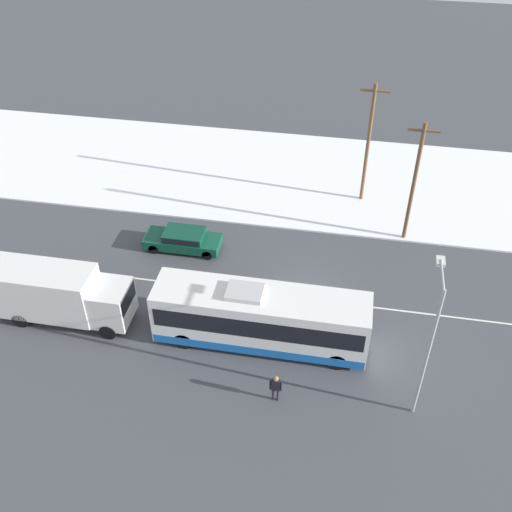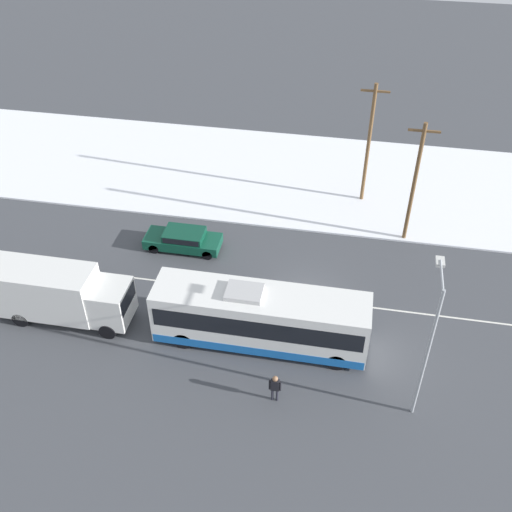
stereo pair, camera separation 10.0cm
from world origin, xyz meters
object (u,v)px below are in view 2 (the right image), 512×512
(city_bus, at_px, (260,318))
(utility_pole_snowlot, at_px, (369,143))
(pedestrian_at_stop, at_px, (275,386))
(utility_pole_roadside, at_px, (414,182))
(streetlamp, at_px, (430,333))
(box_truck, at_px, (57,293))
(sedan_car, at_px, (183,239))

(city_bus, xyz_separation_m, utility_pole_snowlot, (4.55, 14.31, 2.74))
(pedestrian_at_stop, height_order, utility_pole_roadside, utility_pole_roadside)
(utility_pole_roadside, bearing_deg, streetlamp, -88.72)
(box_truck, relative_size, pedestrian_at_stop, 4.58)
(box_truck, height_order, utility_pole_roadside, utility_pole_roadside)
(utility_pole_roadside, bearing_deg, utility_pole_snowlot, 125.49)
(utility_pole_snowlot, bearing_deg, utility_pole_roadside, -54.51)
(utility_pole_roadside, height_order, utility_pole_snowlot, utility_pole_snowlot)
(city_bus, distance_m, utility_pole_roadside, 12.94)
(streetlamp, relative_size, utility_pole_snowlot, 0.90)
(box_truck, xyz_separation_m, pedestrian_at_stop, (12.14, -3.40, -0.76))
(box_truck, xyz_separation_m, sedan_car, (4.78, 7.04, -1.05))
(streetlamp, bearing_deg, pedestrian_at_stop, -171.69)
(box_truck, height_order, pedestrian_at_stop, box_truck)
(streetlamp, bearing_deg, utility_pole_snowlot, 100.50)
(sedan_car, height_order, utility_pole_roadside, utility_pole_roadside)
(sedan_car, bearing_deg, utility_pole_snowlot, -144.83)
(sedan_car, xyz_separation_m, utility_pole_snowlot, (10.58, 7.46, 3.69))
(box_truck, bearing_deg, streetlamp, -7.59)
(box_truck, relative_size, sedan_car, 1.61)
(box_truck, distance_m, pedestrian_at_stop, 12.63)
(sedan_car, bearing_deg, streetlamp, 145.29)
(sedan_car, xyz_separation_m, utility_pole_roadside, (13.44, 3.45, 3.49))
(utility_pole_snowlot, bearing_deg, streetlamp, -79.50)
(sedan_car, relative_size, utility_pole_roadside, 0.58)
(pedestrian_at_stop, height_order, streetlamp, streetlamp)
(city_bus, bearing_deg, streetlamp, -19.05)
(sedan_car, distance_m, pedestrian_at_stop, 12.78)
(box_truck, xyz_separation_m, utility_pole_snowlot, (15.36, 14.50, 2.64))
(sedan_car, distance_m, utility_pole_roadside, 14.31)
(box_truck, bearing_deg, sedan_car, 55.86)
(utility_pole_roadside, xyz_separation_m, utility_pole_snowlot, (-2.86, 4.00, 0.20))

